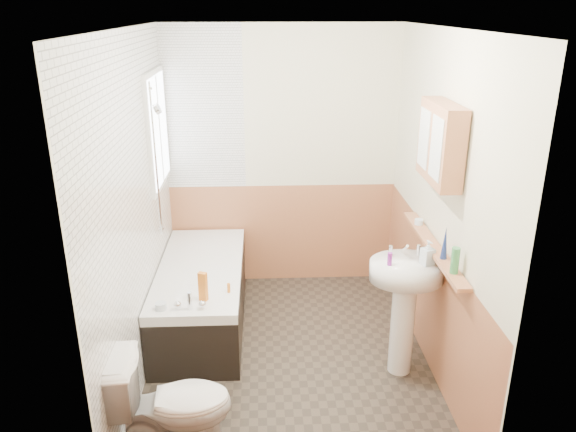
# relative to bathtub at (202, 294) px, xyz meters

# --- Properties ---
(floor) EXTENTS (2.80, 2.80, 0.00)m
(floor) POSITION_rel_bathtub_xyz_m (0.73, -0.54, -0.29)
(floor) COLOR #2C251F
(floor) RESTS_ON ground
(ceiling) EXTENTS (2.80, 2.80, 0.00)m
(ceiling) POSITION_rel_bathtub_xyz_m (0.73, -0.54, 2.21)
(ceiling) COLOR white
(ceiling) RESTS_ON ground
(wall_back) EXTENTS (2.20, 0.02, 2.50)m
(wall_back) POSITION_rel_bathtub_xyz_m (0.73, 0.87, 0.96)
(wall_back) COLOR beige
(wall_back) RESTS_ON ground
(wall_front) EXTENTS (2.20, 0.02, 2.50)m
(wall_front) POSITION_rel_bathtub_xyz_m (0.73, -1.95, 0.96)
(wall_front) COLOR beige
(wall_front) RESTS_ON ground
(wall_left) EXTENTS (0.02, 2.80, 2.50)m
(wall_left) POSITION_rel_bathtub_xyz_m (-0.38, -0.54, 0.96)
(wall_left) COLOR beige
(wall_left) RESTS_ON ground
(wall_right) EXTENTS (0.02, 2.80, 2.50)m
(wall_right) POSITION_rel_bathtub_xyz_m (1.84, -0.54, 0.96)
(wall_right) COLOR beige
(wall_right) RESTS_ON ground
(wainscot_right) EXTENTS (0.01, 2.80, 1.00)m
(wainscot_right) POSITION_rel_bathtub_xyz_m (1.82, -0.54, 0.21)
(wainscot_right) COLOR #B7734B
(wainscot_right) RESTS_ON wall_right
(wainscot_front) EXTENTS (2.20, 0.01, 1.00)m
(wainscot_front) POSITION_rel_bathtub_xyz_m (0.73, -1.92, 0.21)
(wainscot_front) COLOR #B7734B
(wainscot_front) RESTS_ON wall_front
(wainscot_back) EXTENTS (2.20, 0.01, 1.00)m
(wainscot_back) POSITION_rel_bathtub_xyz_m (0.73, 0.85, 0.21)
(wainscot_back) COLOR #B7734B
(wainscot_back) RESTS_ON wall_back
(tile_cladding_left) EXTENTS (0.01, 2.80, 2.50)m
(tile_cladding_left) POSITION_rel_bathtub_xyz_m (-0.36, -0.54, 0.96)
(tile_cladding_left) COLOR white
(tile_cladding_left) RESTS_ON wall_left
(tile_return_back) EXTENTS (0.75, 0.01, 1.50)m
(tile_return_back) POSITION_rel_bathtub_xyz_m (0.00, 0.85, 1.46)
(tile_return_back) COLOR white
(tile_return_back) RESTS_ON wall_back
(window) EXTENTS (0.03, 0.79, 0.99)m
(window) POSITION_rel_bathtub_xyz_m (-0.33, 0.41, 1.36)
(window) COLOR white
(window) RESTS_ON wall_left
(bathtub) EXTENTS (0.70, 1.65, 0.70)m
(bathtub) POSITION_rel_bathtub_xyz_m (0.00, 0.00, 0.00)
(bathtub) COLOR black
(bathtub) RESTS_ON floor
(shower_riser) EXTENTS (0.11, 0.08, 1.27)m
(shower_riser) POSITION_rel_bathtub_xyz_m (-0.31, 0.10, 1.27)
(shower_riser) COLOR silver
(shower_riser) RESTS_ON wall_left
(toilet) EXTENTS (0.76, 0.47, 0.72)m
(toilet) POSITION_rel_bathtub_xyz_m (-0.03, -1.52, 0.07)
(toilet) COLOR white
(toilet) RESTS_ON floor
(sink) EXTENTS (0.54, 0.43, 1.04)m
(sink) POSITION_rel_bathtub_xyz_m (1.57, -0.74, 0.36)
(sink) COLOR white
(sink) RESTS_ON floor
(pine_shelf) EXTENTS (0.10, 1.36, 0.03)m
(pine_shelf) POSITION_rel_bathtub_xyz_m (1.77, -0.66, 0.71)
(pine_shelf) COLOR #B7734B
(pine_shelf) RESTS_ON wall_right
(medicine_cabinet) EXTENTS (0.15, 0.60, 0.54)m
(medicine_cabinet) POSITION_rel_bathtub_xyz_m (1.74, -0.69, 1.48)
(medicine_cabinet) COLOR #B7734B
(medicine_cabinet) RESTS_ON wall_right
(foam_can) EXTENTS (0.06, 0.06, 0.18)m
(foam_can) POSITION_rel_bathtub_xyz_m (1.77, -1.12, 0.81)
(foam_can) COLOR #388447
(foam_can) RESTS_ON pine_shelf
(green_bottle) EXTENTS (0.05, 0.05, 0.23)m
(green_bottle) POSITION_rel_bathtub_xyz_m (1.77, -0.90, 0.84)
(green_bottle) COLOR navy
(green_bottle) RESTS_ON pine_shelf
(black_jar) EXTENTS (0.07, 0.07, 0.04)m
(black_jar) POSITION_rel_bathtub_xyz_m (1.77, -0.26, 0.74)
(black_jar) COLOR silver
(black_jar) RESTS_ON pine_shelf
(soap_bottle) EXTENTS (0.14, 0.20, 0.08)m
(soap_bottle) POSITION_rel_bathtub_xyz_m (1.70, -0.79, 0.67)
(soap_bottle) COLOR silver
(soap_bottle) RESTS_ON sink
(clear_bottle) EXTENTS (0.03, 0.03, 0.09)m
(clear_bottle) POSITION_rel_bathtub_xyz_m (1.43, -0.79, 0.67)
(clear_bottle) COLOR purple
(clear_bottle) RESTS_ON sink
(blue_gel) EXTENTS (0.07, 0.06, 0.23)m
(blue_gel) POSITION_rel_bathtub_xyz_m (0.09, -0.59, 0.38)
(blue_gel) COLOR orange
(blue_gel) RESTS_ON bathtub
(cream_jar) EXTENTS (0.10, 0.10, 0.05)m
(cream_jar) POSITION_rel_bathtub_xyz_m (-0.21, -0.71, 0.29)
(cream_jar) COLOR silver
(cream_jar) RESTS_ON bathtub
(orange_bottle) EXTENTS (0.03, 0.03, 0.07)m
(orange_bottle) POSITION_rel_bathtub_xyz_m (0.27, -0.48, 0.31)
(orange_bottle) COLOR orange
(orange_bottle) RESTS_ON bathtub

